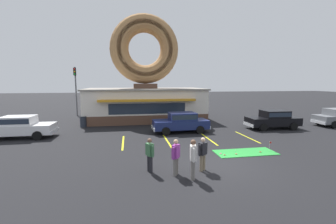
% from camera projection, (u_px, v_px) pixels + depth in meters
% --- Properties ---
extents(ground_plane, '(160.00, 160.00, 0.00)m').
position_uv_depth(ground_plane, '(221.00, 165.00, 11.02)').
color(ground_plane, black).
extents(donut_shop_building, '(12.30, 6.75, 10.96)m').
position_uv_depth(donut_shop_building, '(145.00, 85.00, 23.68)').
color(donut_shop_building, brown).
rests_on(donut_shop_building, ground).
extents(putting_mat, '(3.50, 1.44, 0.03)m').
position_uv_depth(putting_mat, '(245.00, 152.00, 12.91)').
color(putting_mat, green).
rests_on(putting_mat, ground).
extents(mini_donut_near_left, '(0.13, 0.13, 0.04)m').
position_uv_depth(mini_donut_near_left, '(260.00, 152.00, 12.90)').
color(mini_donut_near_left, brown).
rests_on(mini_donut_near_left, putting_mat).
extents(mini_donut_near_right, '(0.13, 0.13, 0.04)m').
position_uv_depth(mini_donut_near_right, '(221.00, 154.00, 12.59)').
color(mini_donut_near_right, '#D8667F').
rests_on(mini_donut_near_right, putting_mat).
extents(mini_donut_mid_left, '(0.13, 0.13, 0.04)m').
position_uv_depth(mini_donut_mid_left, '(236.00, 154.00, 12.53)').
color(mini_donut_mid_left, '#A5724C').
rests_on(mini_donut_mid_left, putting_mat).
extents(mini_donut_mid_centre, '(0.13, 0.13, 0.04)m').
position_uv_depth(mini_donut_mid_centre, '(225.00, 155.00, 12.36)').
color(mini_donut_mid_centre, '#A5724C').
rests_on(mini_donut_mid_centre, putting_mat).
extents(golf_ball, '(0.04, 0.04, 0.04)m').
position_uv_depth(golf_ball, '(236.00, 150.00, 13.17)').
color(golf_ball, white).
rests_on(golf_ball, putting_mat).
extents(putting_flag_pin, '(0.13, 0.01, 0.55)m').
position_uv_depth(putting_flag_pin, '(270.00, 144.00, 13.09)').
color(putting_flag_pin, silver).
rests_on(putting_flag_pin, putting_mat).
extents(car_white, '(4.58, 2.01, 1.60)m').
position_uv_depth(car_white, '(20.00, 126.00, 16.20)').
color(car_white, silver).
rests_on(car_white, ground).
extents(car_navy, '(4.60, 2.07, 1.60)m').
position_uv_depth(car_navy, '(181.00, 122.00, 18.09)').
color(car_navy, navy).
rests_on(car_navy, ground).
extents(car_black, '(4.61, 2.08, 1.60)m').
position_uv_depth(car_black, '(273.00, 119.00, 19.45)').
color(car_black, black).
rests_on(car_black, ground).
extents(pedestrian_blue_sweater_man, '(0.42, 0.50, 1.59)m').
position_uv_depth(pedestrian_blue_sweater_man, '(176.00, 156.00, 9.70)').
color(pedestrian_blue_sweater_man, slate).
rests_on(pedestrian_blue_sweater_man, ground).
extents(pedestrian_hooded_kid, '(0.50, 0.42, 1.55)m').
position_uv_depth(pedestrian_hooded_kid, '(203.00, 153.00, 10.20)').
color(pedestrian_hooded_kid, '#7F7056').
rests_on(pedestrian_hooded_kid, ground).
extents(pedestrian_leather_jacket_man, '(0.38, 0.55, 1.55)m').
position_uv_depth(pedestrian_leather_jacket_man, '(150.00, 154.00, 10.06)').
color(pedestrian_leather_jacket_man, '#232328').
rests_on(pedestrian_leather_jacket_man, ground).
extents(pedestrian_clipboard_woman, '(0.30, 0.59, 1.69)m').
position_uv_depth(pedestrian_clipboard_woman, '(193.00, 157.00, 9.29)').
color(pedestrian_clipboard_woman, slate).
rests_on(pedestrian_clipboard_woman, ground).
extents(trash_bin, '(0.57, 0.57, 0.97)m').
position_uv_depth(trash_bin, '(83.00, 121.00, 20.23)').
color(trash_bin, '#232833').
rests_on(trash_bin, ground).
extents(traffic_light_pole, '(0.28, 0.47, 5.80)m').
position_uv_depth(traffic_light_pole, '(76.00, 85.00, 26.75)').
color(traffic_light_pole, '#595B60').
rests_on(traffic_light_pole, ground).
extents(parking_stripe_far_left, '(0.12, 3.60, 0.01)m').
position_uv_depth(parking_stripe_far_left, '(123.00, 142.00, 15.07)').
color(parking_stripe_far_left, yellow).
rests_on(parking_stripe_far_left, ground).
extents(parking_stripe_left, '(0.12, 3.60, 0.01)m').
position_uv_depth(parking_stripe_left, '(167.00, 140.00, 15.58)').
color(parking_stripe_left, yellow).
rests_on(parking_stripe_left, ground).
extents(parking_stripe_mid_left, '(0.12, 3.60, 0.01)m').
position_uv_depth(parking_stripe_mid_left, '(208.00, 139.00, 16.09)').
color(parking_stripe_mid_left, yellow).
rests_on(parking_stripe_mid_left, ground).
extents(parking_stripe_centre, '(0.12, 3.60, 0.01)m').
position_uv_depth(parking_stripe_centre, '(247.00, 137.00, 16.61)').
color(parking_stripe_centre, yellow).
rests_on(parking_stripe_centre, ground).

